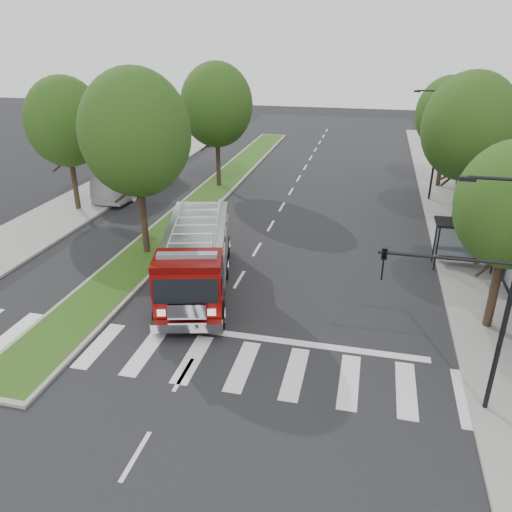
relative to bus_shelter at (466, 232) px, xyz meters
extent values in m
plane|color=black|center=(-11.20, -8.15, -2.04)|extent=(140.00, 140.00, 0.00)
cube|color=gray|center=(1.30, 1.85, -1.96)|extent=(5.00, 80.00, 0.15)
cube|color=gray|center=(-25.70, 1.85, -1.96)|extent=(5.00, 80.00, 0.15)
cube|color=gray|center=(-17.20, 9.85, -1.97)|extent=(3.00, 50.00, 0.14)
cube|color=#274C15|center=(-17.20, 9.85, -1.89)|extent=(2.60, 49.50, 0.02)
cylinder|color=black|center=(-1.40, -0.75, -0.79)|extent=(0.08, 0.08, 2.50)
cylinder|color=black|center=(1.40, -0.75, -0.79)|extent=(0.08, 0.08, 2.50)
cylinder|color=black|center=(-1.40, 0.45, -0.79)|extent=(0.08, 0.08, 2.50)
cylinder|color=black|center=(1.40, 0.45, -0.79)|extent=(0.08, 0.08, 2.50)
cube|color=black|center=(0.00, -0.15, 0.51)|extent=(3.20, 1.60, 0.12)
cube|color=#8C99A5|center=(0.00, 0.55, -0.74)|extent=(2.80, 0.04, 1.80)
cube|color=black|center=(0.00, -0.15, -1.49)|extent=(2.40, 0.40, 0.08)
cylinder|color=black|center=(0.30, -6.15, -0.17)|extent=(0.36, 0.36, 3.74)
cylinder|color=black|center=(0.30, 5.85, 0.16)|extent=(0.36, 0.36, 4.40)
ellipsoid|color=#15350E|center=(0.30, 5.85, 4.46)|extent=(5.60, 5.60, 6.44)
cylinder|color=black|center=(0.30, 15.85, -0.06)|extent=(0.36, 0.36, 3.96)
ellipsoid|color=#15350E|center=(0.30, 15.85, 3.81)|extent=(5.00, 5.00, 5.75)
cylinder|color=black|center=(-17.20, -2.15, 0.27)|extent=(0.36, 0.36, 4.62)
ellipsoid|color=#15350E|center=(-17.20, -2.15, 4.79)|extent=(5.80, 5.80, 6.67)
cylinder|color=black|center=(-17.20, 11.85, 0.16)|extent=(0.36, 0.36, 4.40)
ellipsoid|color=#15350E|center=(-17.20, 11.85, 4.46)|extent=(5.60, 5.60, 6.44)
cylinder|color=black|center=(-25.20, 3.85, 0.05)|extent=(0.36, 0.36, 4.18)
ellipsoid|color=#15350E|center=(-25.20, 3.85, 4.14)|extent=(5.20, 5.20, 5.98)
cylinder|color=black|center=(-0.70, -11.65, 1.96)|extent=(0.16, 0.16, 8.00)
cylinder|color=black|center=(-1.60, -11.65, 5.86)|extent=(1.80, 0.10, 0.10)
cube|color=black|center=(-2.50, -11.65, 5.81)|extent=(0.45, 0.20, 0.12)
cylinder|color=black|center=(-2.70, -11.65, 3.36)|extent=(4.00, 0.10, 0.10)
imported|color=black|center=(-4.50, -11.65, 2.96)|extent=(0.18, 0.22, 1.10)
cylinder|color=black|center=(-0.70, 11.85, 1.96)|extent=(0.16, 0.16, 8.00)
cylinder|color=black|center=(-1.60, 11.85, 5.86)|extent=(1.80, 0.10, 0.10)
cube|color=black|center=(-2.50, 11.85, 5.81)|extent=(0.45, 0.20, 0.12)
cube|color=#550504|center=(-13.01, -5.36, -1.48)|extent=(5.07, 9.84, 0.28)
cube|color=maroon|center=(-13.23, -4.49, -0.30)|extent=(4.51, 7.66, 2.25)
cube|color=maroon|center=(-12.14, -8.74, -0.30)|extent=(3.22, 2.66, 2.36)
cube|color=#B2B2B7|center=(-13.23, -4.49, 0.88)|extent=(4.51, 7.66, 0.13)
cylinder|color=#B2B2B7|center=(-14.21, -4.75, 1.11)|extent=(1.79, 6.56, 0.11)
cylinder|color=#B2B2B7|center=(-12.25, -4.24, 1.11)|extent=(1.79, 6.56, 0.11)
cube|color=silver|center=(-11.82, -9.99, -1.37)|extent=(2.93, 1.11, 0.39)
cube|color=#8C99A5|center=(-12.14, -8.74, 1.22)|extent=(2.49, 1.00, 0.20)
cylinder|color=black|center=(-13.31, -9.39, -1.42)|extent=(0.69, 1.29, 1.24)
cylinder|color=black|center=(-10.81, -8.74, -1.42)|extent=(0.69, 1.29, 1.24)
cylinder|color=black|center=(-14.48, -4.82, -1.42)|extent=(0.69, 1.29, 1.24)
cylinder|color=black|center=(-11.98, -4.17, -1.42)|extent=(0.69, 1.29, 1.24)
cylinder|color=black|center=(-15.16, -2.21, -1.42)|extent=(0.69, 1.29, 1.24)
cylinder|color=black|center=(-12.66, -1.56, -1.42)|extent=(0.69, 1.29, 1.24)
imported|color=#BCBCC1|center=(-23.20, 9.18, -0.69)|extent=(2.61, 9.75, 2.69)
camera|label=1|loc=(-5.15, -26.18, 9.52)|focal=35.00mm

